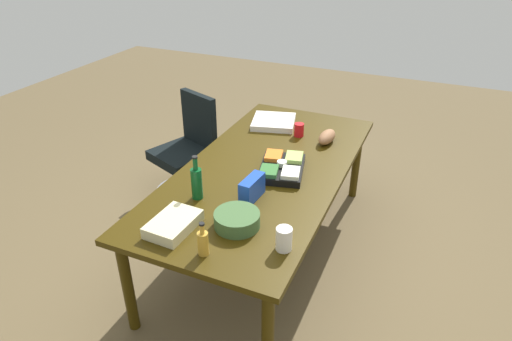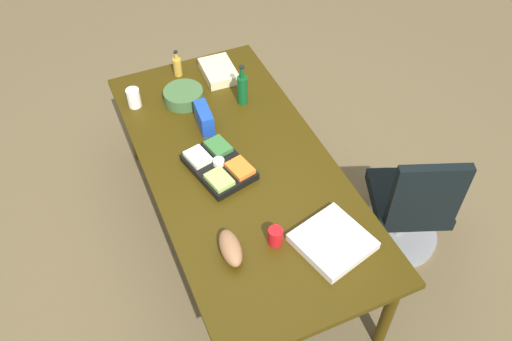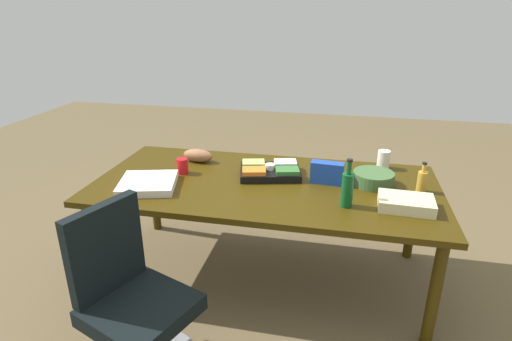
{
  "view_description": "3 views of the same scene",
  "coord_description": "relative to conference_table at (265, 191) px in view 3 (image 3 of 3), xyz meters",
  "views": [
    {
      "loc": [
        2.63,
        1.08,
        2.32
      ],
      "look_at": [
        0.13,
        -0.02,
        0.79
      ],
      "focal_mm": 31.36,
      "sensor_mm": 36.0,
      "label": 1
    },
    {
      "loc": [
        -2.12,
        0.81,
        3.15
      ],
      "look_at": [
        -0.12,
        -0.06,
        0.79
      ],
      "focal_mm": 37.53,
      "sensor_mm": 36.0,
      "label": 2
    },
    {
      "loc": [
        0.48,
        -2.56,
        1.88
      ],
      "look_at": [
        -0.08,
        0.06,
        0.8
      ],
      "focal_mm": 29.1,
      "sensor_mm": 36.0,
      "label": 3
    }
  ],
  "objects": [
    {
      "name": "ground_plane",
      "position": [
        0.0,
        0.0,
        -0.68
      ],
      "size": [
        10.0,
        10.0,
        0.0
      ],
      "primitive_type": "plane",
      "color": "brown"
    },
    {
      "name": "conference_table",
      "position": [
        0.0,
        0.0,
        0.0
      ],
      "size": [
        2.33,
        1.11,
        0.74
      ],
      "color": "#382A07",
      "rests_on": "ground"
    },
    {
      "name": "office_chair",
      "position": [
        -0.5,
        -1.0,
        -0.31
      ],
      "size": [
        0.62,
        0.62,
        0.96
      ],
      "color": "gray",
      "rests_on": "ground"
    },
    {
      "name": "chip_bag_blue",
      "position": [
        0.41,
        0.08,
        0.14
      ],
      "size": [
        0.23,
        0.1,
        0.15
      ],
      "primitive_type": "cube",
      "rotation": [
        0.0,
        0.0,
        -0.08
      ],
      "color": "#1A43B4",
      "rests_on": "conference_table"
    },
    {
      "name": "mayo_jar",
      "position": [
        0.81,
        0.44,
        0.13
      ],
      "size": [
        0.1,
        0.1,
        0.14
      ],
      "primitive_type": "cylinder",
      "rotation": [
        0.0,
        0.0,
        0.15
      ],
      "color": "white",
      "rests_on": "conference_table"
    },
    {
      "name": "salad_bowl",
      "position": [
        0.72,
        0.12,
        0.11
      ],
      "size": [
        0.3,
        0.3,
        0.09
      ],
      "primitive_type": "cylinder",
      "rotation": [
        0.0,
        0.0,
        0.11
      ],
      "color": "#3E6134",
      "rests_on": "conference_table"
    },
    {
      "name": "red_solo_cup",
      "position": [
        -0.62,
        0.04,
        0.12
      ],
      "size": [
        0.08,
        0.08,
        0.11
      ],
      "primitive_type": "cylinder",
      "rotation": [
        0.0,
        0.0,
        -0.04
      ],
      "color": "red",
      "rests_on": "conference_table"
    },
    {
      "name": "veggie_tray",
      "position": [
        0.01,
        0.13,
        0.1
      ],
      "size": [
        0.48,
        0.39,
        0.09
      ],
      "color": "black",
      "rests_on": "conference_table"
    },
    {
      "name": "pizza_box",
      "position": [
        -0.75,
        -0.24,
        0.09
      ],
      "size": [
        0.44,
        0.44,
        0.05
      ],
      "primitive_type": "cube",
      "rotation": [
        0.0,
        0.0,
        0.26
      ],
      "color": "silver",
      "rests_on": "conference_table"
    },
    {
      "name": "wine_bottle",
      "position": [
        0.55,
        -0.25,
        0.18
      ],
      "size": [
        0.08,
        0.08,
        0.3
      ],
      "color": "#0D4E21",
      "rests_on": "conference_table"
    },
    {
      "name": "bread_loaf",
      "position": [
        -0.59,
        0.29,
        0.11
      ],
      "size": [
        0.25,
        0.13,
        0.1
      ],
      "primitive_type": "ellipsoid",
      "rotation": [
        0.0,
        0.0,
        -0.09
      ],
      "color": "#956542",
      "rests_on": "conference_table"
    },
    {
      "name": "dressing_bottle",
      "position": [
        1.02,
        0.06,
        0.14
      ],
      "size": [
        0.07,
        0.07,
        0.2
      ],
      "color": "gold",
      "rests_on": "conference_table"
    },
    {
      "name": "sheet_cake",
      "position": [
        0.89,
        -0.21,
        0.1
      ],
      "size": [
        0.33,
        0.23,
        0.07
      ],
      "primitive_type": "cube",
      "rotation": [
        0.0,
        0.0,
        -0.04
      ],
      "color": "beige",
      "rests_on": "conference_table"
    }
  ]
}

